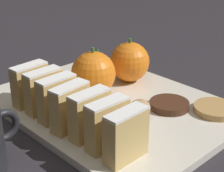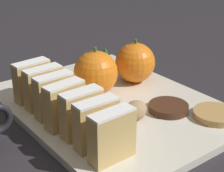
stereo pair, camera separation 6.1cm
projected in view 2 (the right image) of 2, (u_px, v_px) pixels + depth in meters
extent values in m
plane|color=#28262B|center=(112.00, 109.00, 0.63)|extent=(6.00, 6.00, 0.00)
cube|color=silver|center=(112.00, 106.00, 0.63)|extent=(0.30, 0.39, 0.01)
cube|color=tan|center=(112.00, 137.00, 0.46)|extent=(0.06, 0.02, 0.07)
cube|color=white|center=(112.00, 113.00, 0.45)|extent=(0.06, 0.02, 0.00)
cube|color=tan|center=(96.00, 125.00, 0.49)|extent=(0.06, 0.02, 0.07)
cube|color=white|center=(96.00, 102.00, 0.48)|extent=(0.06, 0.02, 0.00)
cube|color=tan|center=(82.00, 114.00, 0.52)|extent=(0.06, 0.02, 0.07)
cube|color=white|center=(81.00, 92.00, 0.50)|extent=(0.06, 0.02, 0.00)
cube|color=tan|center=(65.00, 106.00, 0.54)|extent=(0.06, 0.03, 0.07)
cube|color=white|center=(63.00, 84.00, 0.53)|extent=(0.06, 0.03, 0.00)
cube|color=tan|center=(54.00, 97.00, 0.57)|extent=(0.06, 0.02, 0.07)
cube|color=white|center=(53.00, 76.00, 0.56)|extent=(0.06, 0.02, 0.00)
cube|color=tan|center=(44.00, 89.00, 0.60)|extent=(0.06, 0.02, 0.07)
cube|color=white|center=(42.00, 69.00, 0.58)|extent=(0.06, 0.02, 0.00)
cube|color=tan|center=(32.00, 82.00, 0.62)|extent=(0.06, 0.03, 0.07)
cube|color=white|center=(31.00, 62.00, 0.61)|extent=(0.06, 0.03, 0.00)
sphere|color=orange|center=(96.00, 73.00, 0.64)|extent=(0.08, 0.08, 0.08)
cylinder|color=#38702D|center=(96.00, 50.00, 0.63)|extent=(0.01, 0.01, 0.01)
sphere|color=orange|center=(135.00, 63.00, 0.69)|extent=(0.07, 0.07, 0.07)
cylinder|color=#38702D|center=(136.00, 42.00, 0.68)|extent=(0.01, 0.01, 0.01)
ellipsoid|color=tan|center=(136.00, 110.00, 0.57)|extent=(0.04, 0.03, 0.03)
cylinder|color=#472819|center=(168.00, 108.00, 0.60)|extent=(0.06, 0.06, 0.01)
cylinder|color=tan|center=(215.00, 114.00, 0.58)|extent=(0.07, 0.07, 0.01)
cone|color=#23662D|center=(105.00, 59.00, 0.75)|extent=(0.04, 0.04, 0.05)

